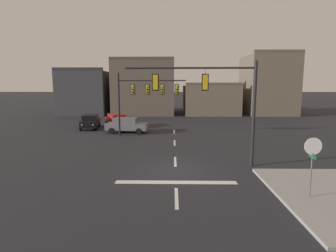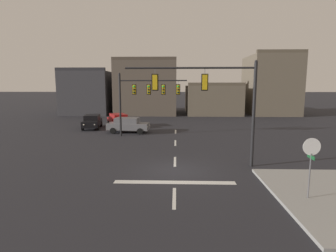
% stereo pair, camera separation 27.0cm
% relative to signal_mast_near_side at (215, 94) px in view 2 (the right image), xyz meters
% --- Properties ---
extents(ground_plane, '(400.00, 400.00, 0.00)m').
position_rel_signal_mast_near_side_xyz_m(ground_plane, '(-2.46, -1.12, -4.53)').
color(ground_plane, '#232328').
extents(sidewalk_near_corner, '(5.00, 8.00, 0.15)m').
position_rel_signal_mast_near_side_xyz_m(sidewalk_near_corner, '(4.62, -5.12, -4.45)').
color(sidewalk_near_corner, gray).
rests_on(sidewalk_near_corner, ground).
extents(stop_bar_paint, '(6.40, 0.50, 0.01)m').
position_rel_signal_mast_near_side_xyz_m(stop_bar_paint, '(-2.46, -3.12, -4.52)').
color(stop_bar_paint, silver).
rests_on(stop_bar_paint, ground).
extents(lane_centreline, '(0.16, 26.40, 0.01)m').
position_rel_signal_mast_near_side_xyz_m(lane_centreline, '(-2.46, 0.88, -4.52)').
color(lane_centreline, silver).
rests_on(lane_centreline, ground).
extents(signal_mast_near_side, '(8.00, 0.41, 6.57)m').
position_rel_signal_mast_near_side_xyz_m(signal_mast_near_side, '(0.00, 0.00, 0.00)').
color(signal_mast_near_side, black).
rests_on(signal_mast_near_side, ground).
extents(signal_mast_far_side, '(6.69, 0.50, 6.28)m').
position_rel_signal_mast_near_side_xyz_m(signal_mast_far_side, '(-5.61, 9.95, -0.26)').
color(signal_mast_far_side, black).
rests_on(signal_mast_far_side, ground).
extents(stop_sign, '(0.76, 0.64, 2.83)m').
position_rel_signal_mast_near_side_xyz_m(stop_sign, '(3.44, -5.27, -2.38)').
color(stop_sign, '#56565B').
rests_on(stop_sign, ground).
extents(car_lot_nearside, '(2.42, 4.63, 1.61)m').
position_rel_signal_mast_near_side_xyz_m(car_lot_nearside, '(-12.35, 14.92, -3.67)').
color(car_lot_nearside, black).
rests_on(car_lot_nearside, ground).
extents(car_lot_middle, '(4.57, 2.21, 1.61)m').
position_rel_signal_mast_near_side_xyz_m(car_lot_middle, '(-7.59, 12.09, -3.67)').
color(car_lot_middle, slate).
rests_on(car_lot_middle, ground).
extents(car_lot_farside, '(3.64, 4.73, 1.61)m').
position_rel_signal_mast_near_side_xyz_m(car_lot_farside, '(-9.42, 16.03, -3.67)').
color(car_lot_farside, '#A81E1E').
rests_on(car_lot_farside, ground).
extents(building_row, '(40.15, 13.84, 10.62)m').
position_rel_signal_mast_near_side_xyz_m(building_row, '(-1.56, 32.85, -0.45)').
color(building_row, '#38383D').
rests_on(building_row, ground).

